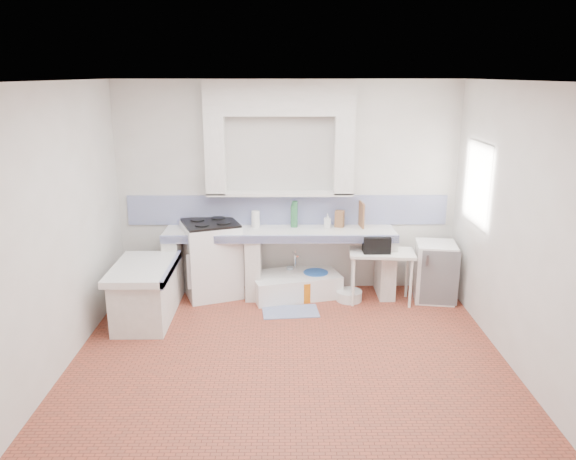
{
  "coord_description": "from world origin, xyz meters",
  "views": [
    {
      "loc": [
        -0.05,
        -5.21,
        2.86
      ],
      "look_at": [
        0.0,
        1.0,
        1.1
      ],
      "focal_mm": 34.44,
      "sensor_mm": 36.0,
      "label": 1
    }
  ],
  "objects_px": {
    "stove": "(212,260)",
    "side_table": "(381,277)",
    "sink": "(295,286)",
    "fridge": "(435,272)"
  },
  "relations": [
    {
      "from": "stove",
      "to": "fridge",
      "type": "distance_m",
      "value": 2.93
    },
    {
      "from": "sink",
      "to": "fridge",
      "type": "bearing_deg",
      "value": -19.44
    },
    {
      "from": "stove",
      "to": "sink",
      "type": "bearing_deg",
      "value": -23.3
    },
    {
      "from": "stove",
      "to": "side_table",
      "type": "distance_m",
      "value": 2.23
    },
    {
      "from": "side_table",
      "to": "fridge",
      "type": "height_order",
      "value": "fridge"
    },
    {
      "from": "sink",
      "to": "side_table",
      "type": "xyz_separation_m",
      "value": [
        1.1,
        -0.21,
        0.2
      ]
    },
    {
      "from": "sink",
      "to": "fridge",
      "type": "xyz_separation_m",
      "value": [
        1.81,
        -0.14,
        0.25
      ]
    },
    {
      "from": "sink",
      "to": "side_table",
      "type": "height_order",
      "value": "side_table"
    },
    {
      "from": "fridge",
      "to": "sink",
      "type": "bearing_deg",
      "value": -176.22
    },
    {
      "from": "sink",
      "to": "stove",
      "type": "bearing_deg",
      "value": 162.19
    }
  ]
}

